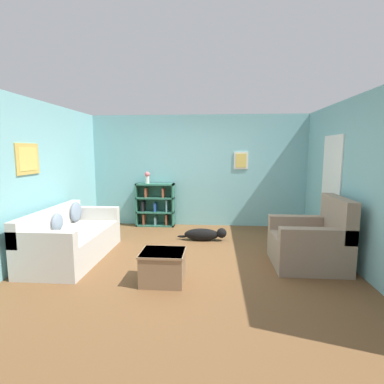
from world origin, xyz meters
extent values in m
plane|color=brown|center=(0.00, 0.00, 0.00)|extent=(14.00, 14.00, 0.00)
cube|color=#7AB7BC|center=(0.00, 2.25, 1.30)|extent=(5.60, 0.10, 2.60)
cube|color=silver|center=(1.00, 2.19, 1.55)|extent=(0.32, 0.02, 0.40)
cube|color=#DBBC56|center=(1.00, 2.18, 1.55)|extent=(0.24, 0.01, 0.32)
cube|color=#7AB7BC|center=(-2.55, 0.00, 1.30)|extent=(0.10, 5.00, 2.60)
cube|color=gold|center=(-2.49, -0.40, 1.65)|extent=(0.02, 0.56, 0.48)
cube|color=#DBBC56|center=(-2.48, -0.40, 1.65)|extent=(0.01, 0.44, 0.36)
cube|color=#7AB7BC|center=(2.55, 0.00, 1.30)|extent=(0.10, 5.00, 2.60)
cube|color=white|center=(2.49, 0.70, 1.02)|extent=(0.02, 0.84, 2.05)
sphere|color=tan|center=(2.46, 0.35, 1.00)|extent=(0.05, 0.05, 0.05)
cube|color=beige|center=(-1.92, -0.20, 0.23)|extent=(0.94, 1.93, 0.45)
cube|color=beige|center=(-2.31, -0.20, 0.64)|extent=(0.16, 1.93, 0.37)
cube|color=beige|center=(-1.92, -1.09, 0.58)|extent=(0.94, 0.16, 0.25)
cube|color=beige|center=(-1.92, 0.68, 0.58)|extent=(0.94, 0.16, 0.25)
ellipsoid|color=beige|center=(-2.19, -0.88, 0.60)|extent=(0.14, 0.30, 0.30)
ellipsoid|color=slate|center=(-2.19, -0.20, 0.60)|extent=(0.14, 0.30, 0.30)
ellipsoid|color=slate|center=(-2.19, 0.47, 0.64)|extent=(0.14, 0.37, 0.37)
cube|color=#2D6B56|center=(-1.43, 2.04, 0.51)|extent=(0.04, 0.28, 1.01)
cube|color=#2D6B56|center=(-0.57, 2.04, 0.51)|extent=(0.04, 0.28, 1.01)
cube|color=#2D6B56|center=(-1.00, 2.17, 0.51)|extent=(0.90, 0.02, 1.01)
cube|color=#2D6B56|center=(-1.00, 2.04, 0.02)|extent=(0.90, 0.28, 0.04)
cube|color=#2D6B56|center=(-1.00, 2.04, 0.34)|extent=(0.90, 0.28, 0.04)
cube|color=#2D6B56|center=(-1.00, 2.04, 0.68)|extent=(0.90, 0.28, 0.04)
cube|color=#2D6B56|center=(-1.00, 2.04, 0.99)|extent=(0.90, 0.28, 0.04)
cube|color=brown|center=(-1.27, 2.03, 0.15)|extent=(0.04, 0.21, 0.27)
cube|color=black|center=(-1.28, 2.03, 0.47)|extent=(0.05, 0.21, 0.23)
cube|color=brown|center=(-1.20, 2.03, 0.80)|extent=(0.05, 0.21, 0.21)
cube|color=#60939E|center=(-0.99, 2.03, 0.12)|extent=(0.05, 0.21, 0.20)
cube|color=#234C9E|center=(-0.99, 2.03, 0.46)|extent=(0.05, 0.21, 0.21)
cube|color=brown|center=(-0.80, 2.03, 0.80)|extent=(0.05, 0.21, 0.21)
cube|color=brown|center=(-0.73, 2.03, 0.15)|extent=(0.04, 0.21, 0.26)
cube|color=#60939E|center=(-0.72, 2.03, 0.49)|extent=(0.03, 0.21, 0.28)
cube|color=gray|center=(1.84, -0.23, 0.24)|extent=(1.04, 1.00, 0.48)
cube|color=gray|center=(2.27, -0.23, 0.78)|extent=(0.18, 1.00, 0.60)
cube|color=gray|center=(1.84, -0.64, 0.59)|extent=(1.04, 0.18, 0.22)
cube|color=gray|center=(1.84, 0.18, 0.59)|extent=(1.04, 0.18, 0.22)
cube|color=#846647|center=(-0.28, -1.00, 0.22)|extent=(0.57, 0.49, 0.43)
cube|color=#8F6E4D|center=(-0.28, -1.00, 0.42)|extent=(0.59, 0.52, 0.03)
ellipsoid|color=black|center=(0.15, 0.94, 0.12)|extent=(0.69, 0.22, 0.24)
sphere|color=black|center=(0.55, 0.94, 0.16)|extent=(0.20, 0.20, 0.20)
ellipsoid|color=black|center=(-0.24, 0.98, 0.06)|extent=(0.20, 0.05, 0.05)
cylinder|color=silver|center=(-1.18, 2.04, 1.10)|extent=(0.09, 0.09, 0.17)
sphere|color=#E06B70|center=(-1.18, 2.04, 1.23)|extent=(0.12, 0.12, 0.12)
camera|label=1|loc=(0.41, -4.83, 1.78)|focal=28.00mm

